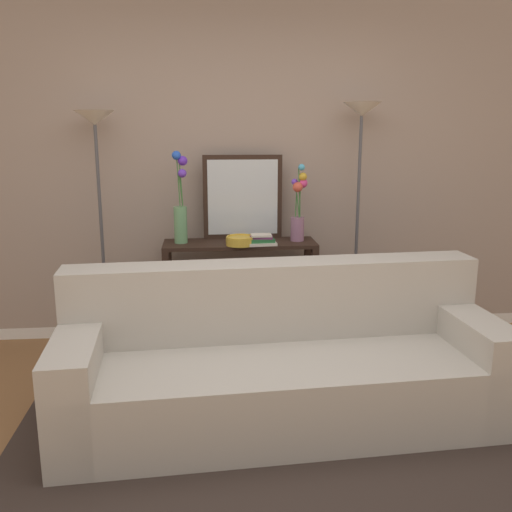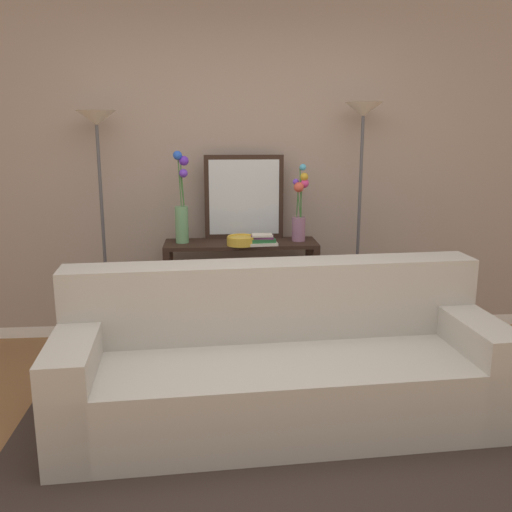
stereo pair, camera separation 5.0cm
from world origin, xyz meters
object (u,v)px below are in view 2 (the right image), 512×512
(floor_lamp_left, at_px, (99,165))
(couch, at_px, (280,367))
(console_table, at_px, (241,276))
(floor_lamp_right, at_px, (362,157))
(wall_mirror, at_px, (244,197))
(vase_tall_flowers, at_px, (182,209))
(fruit_bowl, at_px, (241,240))
(book_row_under_console, at_px, (210,339))
(book_stack, at_px, (262,240))
(vase_short_flowers, at_px, (300,210))

(floor_lamp_left, bearing_deg, couch, -44.69)
(console_table, xyz_separation_m, floor_lamp_right, (0.90, 0.02, 0.89))
(console_table, distance_m, floor_lamp_left, 1.32)
(couch, bearing_deg, wall_mirror, 95.68)
(floor_lamp_right, bearing_deg, couch, -122.42)
(console_table, relative_size, vase_tall_flowers, 1.69)
(vase_tall_flowers, bearing_deg, floor_lamp_right, 0.72)
(couch, distance_m, wall_mirror, 1.53)
(vase_tall_flowers, distance_m, fruit_bowl, 0.50)
(fruit_bowl, height_order, book_row_under_console, fruit_bowl)
(console_table, distance_m, wall_mirror, 0.60)
(console_table, bearing_deg, book_row_under_console, 180.00)
(book_stack, bearing_deg, book_row_under_console, 164.22)
(book_stack, height_order, book_row_under_console, book_stack)
(couch, height_order, floor_lamp_left, floor_lamp_left)
(couch, distance_m, console_table, 1.18)
(vase_tall_flowers, relative_size, book_row_under_console, 1.48)
(floor_lamp_left, relative_size, book_row_under_console, 3.89)
(couch, xyz_separation_m, vase_tall_flowers, (-0.60, 1.15, 0.76))
(floor_lamp_left, height_order, vase_short_flowers, floor_lamp_left)
(vase_short_flowers, distance_m, book_stack, 0.37)
(wall_mirror, height_order, fruit_bowl, wall_mirror)
(book_row_under_console, bearing_deg, vase_tall_flowers, 177.82)
(book_row_under_console, bearing_deg, couch, -70.40)
(vase_short_flowers, xyz_separation_m, book_stack, (-0.29, -0.12, -0.20))
(floor_lamp_left, distance_m, wall_mirror, 1.09)
(couch, height_order, wall_mirror, wall_mirror)
(console_table, relative_size, fruit_bowl, 5.47)
(wall_mirror, xyz_separation_m, vase_short_flowers, (0.41, -0.14, -0.08))
(floor_lamp_left, height_order, book_stack, floor_lamp_left)
(couch, xyz_separation_m, fruit_bowl, (-0.17, 1.03, 0.54))
(floor_lamp_right, distance_m, fruit_bowl, 1.09)
(book_row_under_console, bearing_deg, book_stack, -15.78)
(floor_lamp_left, distance_m, book_stack, 1.29)
(vase_tall_flowers, distance_m, book_row_under_console, 1.03)
(console_table, xyz_separation_m, vase_short_flowers, (0.44, 0.01, 0.50))
(wall_mirror, height_order, book_row_under_console, wall_mirror)
(console_table, xyz_separation_m, book_row_under_console, (-0.24, 0.00, -0.50))
(couch, xyz_separation_m, console_table, (-0.16, 1.14, 0.24))
(floor_lamp_right, height_order, vase_short_flowers, floor_lamp_right)
(console_table, xyz_separation_m, fruit_bowl, (-0.00, -0.11, 0.30))
(wall_mirror, xyz_separation_m, book_row_under_console, (-0.28, -0.14, -1.08))
(wall_mirror, bearing_deg, book_row_under_console, -152.50)
(vase_tall_flowers, bearing_deg, couch, -62.58)
(book_stack, bearing_deg, vase_short_flowers, 22.55)
(couch, bearing_deg, book_row_under_console, 109.60)
(book_stack, bearing_deg, couch, -89.45)
(wall_mirror, xyz_separation_m, book_stack, (0.12, -0.26, -0.28))
(fruit_bowl, xyz_separation_m, book_row_under_console, (-0.24, 0.11, -0.80))
(couch, height_order, vase_tall_flowers, vase_tall_flowers)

